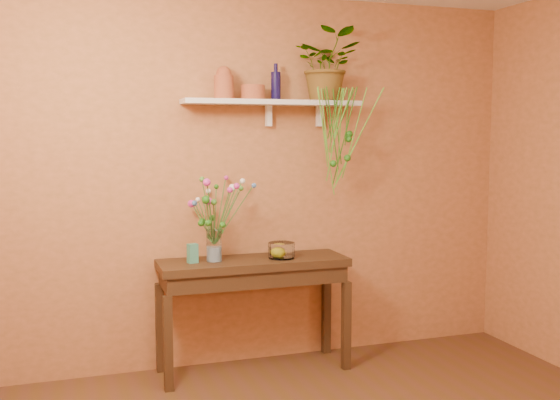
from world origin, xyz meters
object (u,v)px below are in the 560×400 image
glass_vase (214,248)px  glass_bowl (282,251)px  sideboard (253,275)px  blue_bottle (276,85)px  terracotta_jug (224,83)px  spider_plant (328,65)px  bouquet (214,203)px

glass_vase → glass_bowl: 0.48m
sideboard → blue_bottle: 1.37m
sideboard → blue_bottle: blue_bottle is taller
terracotta_jug → blue_bottle: 0.39m
sideboard → blue_bottle: size_ratio=5.13×
glass_vase → sideboard: bearing=-2.3°
blue_bottle → spider_plant: size_ratio=0.51×
spider_plant → glass_bowl: 1.40m
glass_vase → spider_plant: bearing=6.0°
terracotta_jug → sideboard: bearing=-26.8°
terracotta_jug → glass_vase: 1.15m
sideboard → glass_vase: 0.35m
spider_plant → sideboard: bearing=-170.2°
blue_bottle → spider_plant: 0.42m
blue_bottle → sideboard: bearing=-148.4°
spider_plant → glass_vase: size_ratio=2.34×
terracotta_jug → spider_plant: 0.80m
terracotta_jug → bouquet: terracotta_jug is taller
terracotta_jug → glass_vase: bearing=-140.8°
sideboard → terracotta_jug: size_ratio=5.92×
spider_plant → terracotta_jug: bearing=-179.1°
terracotta_jug → glass_bowl: size_ratio=1.20×
glass_vase → bouquet: size_ratio=0.42×
spider_plant → glass_vase: 1.57m
terracotta_jug → glass_bowl: bearing=-18.2°
glass_vase → bouquet: bearing=-96.3°
terracotta_jug → glass_bowl: terracotta_jug is taller
spider_plant → bouquet: spider_plant is taller
sideboard → bouquet: bearing=-179.5°
spider_plant → bouquet: size_ratio=0.98×
terracotta_jug → glass_vase: terracotta_jug is taller
sideboard → blue_bottle: (0.21, 0.13, 1.35)m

